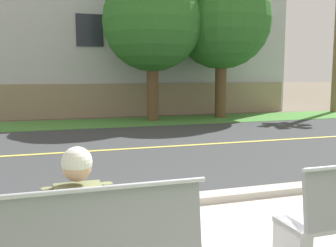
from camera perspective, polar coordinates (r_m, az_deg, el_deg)
name	(u,v)px	position (r m, az deg, el deg)	size (l,w,h in m)	color
ground_plane	(104,140)	(10.76, -9.35, -2.41)	(140.00, 140.00, 0.00)	#665B4C
curb_edge	(168,202)	(5.38, 0.02, -11.43)	(44.00, 0.30, 0.11)	#ADA89E
street_asphalt	(114,150)	(9.30, -7.95, -3.85)	(52.00, 8.00, 0.01)	#383A3D
road_centre_line	(114,150)	(9.30, -7.95, -3.82)	(48.00, 0.14, 0.01)	#E0CC4C
far_verge_grass	(88,124)	(14.44, -11.62, 0.00)	(48.00, 2.80, 0.02)	#478438
seated_person_olive	(78,219)	(3.13, -13.12, -13.46)	(0.52, 0.68, 1.25)	#47382D
shade_tree_far_left	(156,14)	(15.19, -1.81, 15.78)	(3.78, 3.78, 6.24)	brown
shade_tree_left	(226,12)	(16.48, 8.44, 15.87)	(4.00, 4.00, 6.60)	brown
garden_wall	(151,99)	(17.07, -2.46, 3.55)	(13.00, 0.36, 1.40)	gray
house_across_street	(140,39)	(20.29, -4.19, 12.29)	(13.89, 6.91, 7.10)	#B7BCC1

